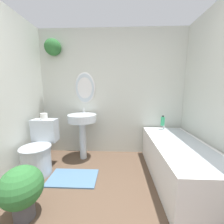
# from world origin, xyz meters

# --- Properties ---
(wall_back) EXTENTS (2.87, 0.30, 2.40)m
(wall_back) POSITION_xyz_m (-0.07, 2.25, 1.25)
(wall_back) COLOR silver
(wall_back) RESTS_ON ground_plane
(toilet) EXTENTS (0.44, 0.62, 0.79)m
(toilet) POSITION_xyz_m (-1.10, 1.48, 0.33)
(toilet) COLOR silver
(toilet) RESTS_ON ground_plane
(pedestal_sink) EXTENTS (0.51, 0.51, 0.94)m
(pedestal_sink) POSITION_xyz_m (-0.52, 1.93, 0.67)
(pedestal_sink) COLOR silver
(pedestal_sink) RESTS_ON ground_plane
(bathtub) EXTENTS (0.73, 1.59, 0.62)m
(bathtub) POSITION_xyz_m (0.99, 1.39, 0.29)
(bathtub) COLOR silver
(bathtub) RESTS_ON ground_plane
(shampoo_bottle) EXTENTS (0.07, 0.07, 0.19)m
(shampoo_bottle) POSITION_xyz_m (0.95, 2.04, 0.71)
(shampoo_bottle) COLOR #38B275
(shampoo_bottle) RESTS_ON bathtub
(potted_plant) EXTENTS (0.40, 0.40, 0.55)m
(potted_plant) POSITION_xyz_m (-0.81, 0.69, 0.32)
(potted_plant) COLOR #47474C
(potted_plant) RESTS_ON ground_plane
(bath_mat) EXTENTS (0.69, 0.42, 0.02)m
(bath_mat) POSITION_xyz_m (-0.52, 1.32, 0.01)
(bath_mat) COLOR #4C7093
(bath_mat) RESTS_ON ground_plane
(toilet_paper_roll) EXTENTS (0.11, 0.11, 0.10)m
(toilet_paper_roll) POSITION_xyz_m (-1.10, 1.70, 0.84)
(toilet_paper_roll) COLOR white
(toilet_paper_roll) RESTS_ON toilet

